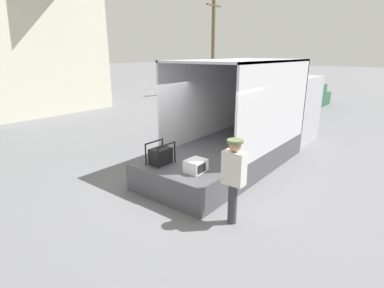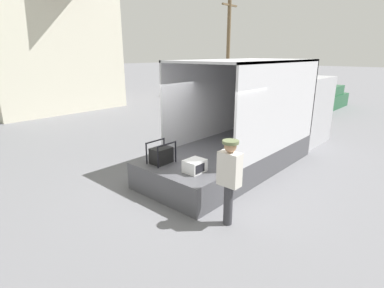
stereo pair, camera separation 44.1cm
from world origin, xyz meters
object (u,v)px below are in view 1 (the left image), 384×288
at_px(box_truck, 266,119).
at_px(pickup_truck_green, 302,99).
at_px(worker_person, 234,173).
at_px(utility_pole, 213,46).
at_px(microwave, 196,166).
at_px(portable_generator, 161,155).

relative_size(box_truck, pickup_truck_green, 1.23).
xyz_separation_m(box_truck, worker_person, (-5.06, -1.67, 0.03)).
height_order(pickup_truck_green, utility_pole, utility_pole).
bearing_deg(microwave, pickup_truck_green, 9.27).
height_order(box_truck, portable_generator, box_truck).
xyz_separation_m(microwave, utility_pole, (15.31, 10.06, 2.98)).
height_order(worker_person, pickup_truck_green, worker_person).
xyz_separation_m(portable_generator, pickup_truck_green, (13.92, 1.26, -0.32)).
xyz_separation_m(microwave, pickup_truck_green, (13.82, 2.26, -0.26)).
bearing_deg(microwave, utility_pole, 33.31).
height_order(box_truck, microwave, box_truck).
bearing_deg(pickup_truck_green, microwave, -170.73).
bearing_deg(microwave, worker_person, -106.41).
relative_size(worker_person, utility_pole, 0.24).
distance_m(worker_person, pickup_truck_green, 14.59).
distance_m(box_truck, pickup_truck_green, 9.29).
relative_size(worker_person, pickup_truck_green, 0.32).
bearing_deg(box_truck, microwave, -174.07).
distance_m(box_truck, worker_person, 5.33).
relative_size(microwave, worker_person, 0.26).
bearing_deg(box_truck, pickup_truck_green, 10.97).
distance_m(box_truck, microwave, 4.75).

